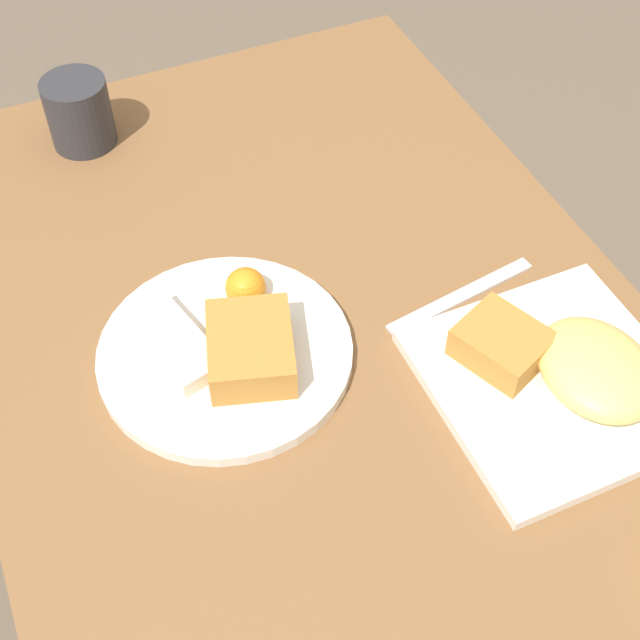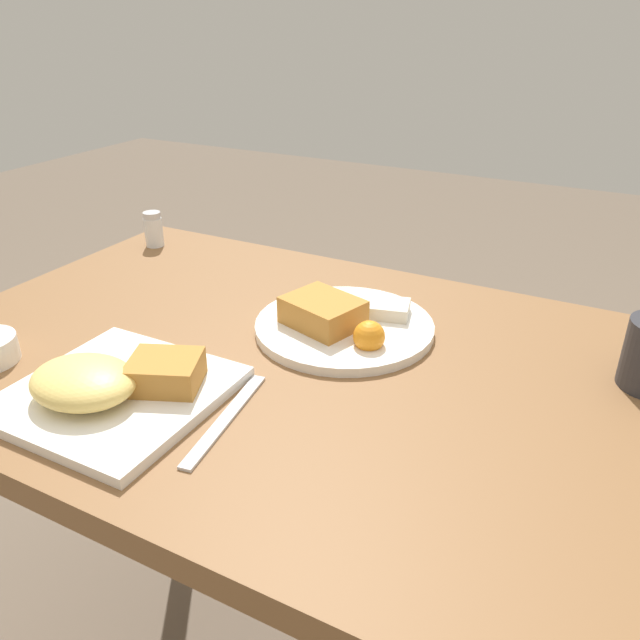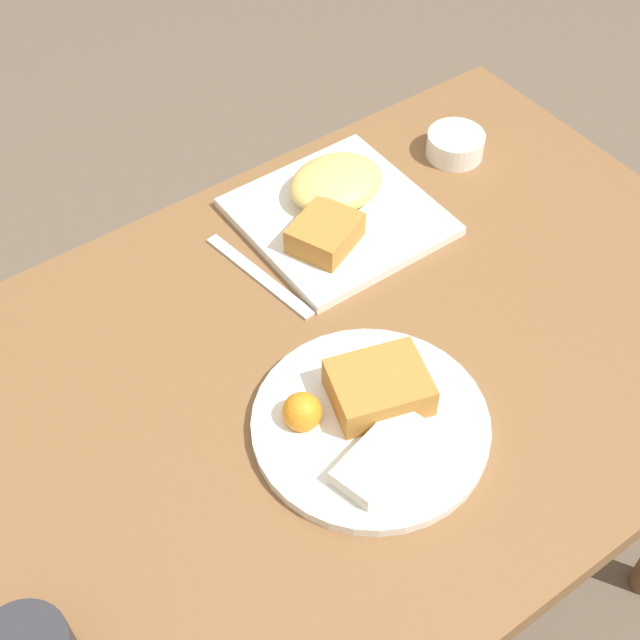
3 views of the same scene
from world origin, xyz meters
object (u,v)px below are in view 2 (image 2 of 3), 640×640
object	(u,v)px
plate_square_near	(111,386)
salt_shaker	(154,231)
butter_knife	(229,419)
plate_oval_far	(343,322)

from	to	relation	value
plate_square_near	salt_shaker	size ratio (longest dim) A/B	3.49
butter_knife	salt_shaker	bearing A→B (deg)	40.06
butter_knife	plate_oval_far	bearing A→B (deg)	-12.91
salt_shaker	butter_knife	bearing A→B (deg)	-41.56
butter_knife	plate_square_near	bearing A→B (deg)	93.72
plate_oval_far	salt_shaker	xyz separation A→B (m)	(-0.49, 0.16, 0.01)
plate_square_near	salt_shaker	distance (m)	0.55
plate_square_near	plate_oval_far	xyz separation A→B (m)	(0.17, 0.29, -0.01)
plate_oval_far	butter_knife	bearing A→B (deg)	-94.52
plate_oval_far	salt_shaker	bearing A→B (deg)	162.21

